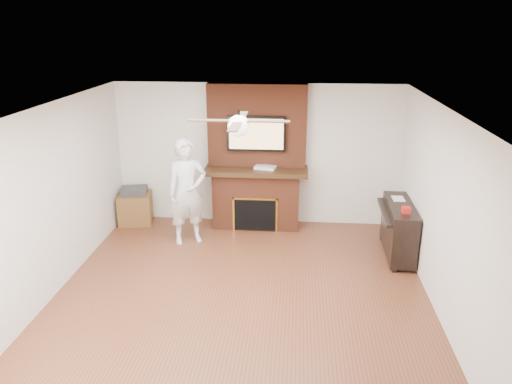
# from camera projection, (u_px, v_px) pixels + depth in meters

# --- Properties ---
(room_shell) EXTENTS (5.36, 5.86, 2.86)m
(room_shell) POSITION_uv_depth(u_px,v_px,m) (240.00, 211.00, 6.22)
(room_shell) COLOR #542B18
(room_shell) RESTS_ON ground
(fireplace) EXTENTS (1.78, 0.64, 2.50)m
(fireplace) POSITION_uv_depth(u_px,v_px,m) (257.00, 172.00, 8.70)
(fireplace) COLOR brown
(fireplace) RESTS_ON ground
(tv) EXTENTS (1.00, 0.08, 0.60)m
(tv) POSITION_uv_depth(u_px,v_px,m) (256.00, 134.00, 8.44)
(tv) COLOR black
(tv) RESTS_ON fireplace
(ceiling_fan) EXTENTS (1.21, 1.21, 0.31)m
(ceiling_fan) POSITION_uv_depth(u_px,v_px,m) (239.00, 125.00, 5.87)
(ceiling_fan) COLOR black
(ceiling_fan) RESTS_ON room_shell
(person) EXTENTS (0.76, 0.65, 1.75)m
(person) POSITION_uv_depth(u_px,v_px,m) (187.00, 192.00, 8.06)
(person) COLOR silver
(person) RESTS_ON ground
(side_table) EXTENTS (0.67, 0.67, 0.66)m
(side_table) POSITION_uv_depth(u_px,v_px,m) (136.00, 206.00, 9.04)
(side_table) COLOR brown
(side_table) RESTS_ON ground
(piano) EXTENTS (0.51, 1.29, 0.93)m
(piano) POSITION_uv_depth(u_px,v_px,m) (398.00, 228.00, 7.72)
(piano) COLOR black
(piano) RESTS_ON ground
(cable_box) EXTENTS (0.39, 0.28, 0.05)m
(cable_box) POSITION_uv_depth(u_px,v_px,m) (265.00, 167.00, 8.56)
(cable_box) COLOR silver
(cable_box) RESTS_ON fireplace
(candle_orange) EXTENTS (0.07, 0.07, 0.13)m
(candle_orange) POSITION_uv_depth(u_px,v_px,m) (243.00, 226.00, 8.78)
(candle_orange) COLOR #EC511B
(candle_orange) RESTS_ON ground
(candle_green) EXTENTS (0.07, 0.07, 0.09)m
(candle_green) POSITION_uv_depth(u_px,v_px,m) (255.00, 227.00, 8.79)
(candle_green) COLOR #2D7034
(candle_green) RESTS_ON ground
(candle_cream) EXTENTS (0.07, 0.07, 0.10)m
(candle_cream) POSITION_uv_depth(u_px,v_px,m) (266.00, 226.00, 8.83)
(candle_cream) COLOR beige
(candle_cream) RESTS_ON ground
(candle_blue) EXTENTS (0.06, 0.06, 0.09)m
(candle_blue) POSITION_uv_depth(u_px,v_px,m) (264.00, 228.00, 8.78)
(candle_blue) COLOR navy
(candle_blue) RESTS_ON ground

